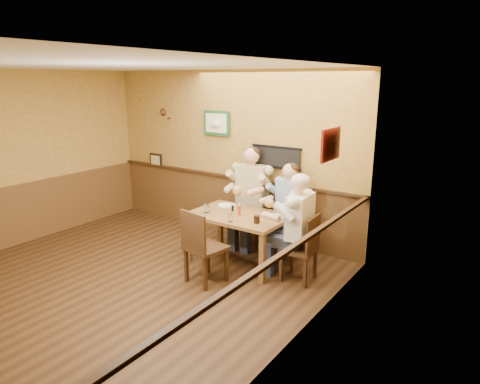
% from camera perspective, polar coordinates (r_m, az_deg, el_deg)
% --- Properties ---
extents(room, '(5.02, 5.03, 2.81)m').
position_cam_1_polar(room, '(5.53, -14.89, 4.35)').
color(room, black).
rests_on(room, ground).
extents(dining_table, '(1.40, 0.90, 0.75)m').
position_cam_1_polar(dining_table, '(6.23, -0.12, -3.77)').
color(dining_table, brown).
rests_on(dining_table, ground).
extents(chair_back_left, '(0.51, 0.51, 1.01)m').
position_cam_1_polar(chair_back_left, '(7.04, 1.61, -2.89)').
color(chair_back_left, '#3E2713').
rests_on(chair_back_left, ground).
extents(chair_back_right, '(0.52, 0.52, 0.91)m').
position_cam_1_polar(chair_back_right, '(6.63, 6.66, -4.57)').
color(chair_back_right, '#3E2713').
rests_on(chair_back_right, ground).
extents(chair_right_end, '(0.45, 0.45, 0.93)m').
position_cam_1_polar(chair_right_end, '(5.81, 7.84, -7.38)').
color(chair_right_end, '#3E2713').
rests_on(chair_right_end, ground).
extents(chair_near_side, '(0.54, 0.54, 1.02)m').
position_cam_1_polar(chair_near_side, '(5.71, -4.56, -7.18)').
color(chair_near_side, '#3E2713').
rests_on(chair_near_side, ground).
extents(diner_tan_shirt, '(0.73, 0.73, 1.45)m').
position_cam_1_polar(diner_tan_shirt, '(6.97, 1.62, -1.19)').
color(diner_tan_shirt, '#CBBD8B').
rests_on(diner_tan_shirt, ground).
extents(diner_blue_polo, '(0.75, 0.75, 1.30)m').
position_cam_1_polar(diner_blue_polo, '(6.57, 6.71, -2.97)').
color(diner_blue_polo, '#7B99B9').
rests_on(diner_blue_polo, ground).
extents(diner_white_elder, '(0.64, 0.64, 1.32)m').
position_cam_1_polar(diner_white_elder, '(5.74, 7.91, -5.55)').
color(diner_white_elder, silver).
rests_on(diner_white_elder, ground).
extents(water_glass_left, '(0.11, 0.11, 0.12)m').
position_cam_1_polar(water_glass_left, '(6.27, -4.48, -2.21)').
color(water_glass_left, silver).
rests_on(water_glass_left, dining_table).
extents(water_glass_mid, '(0.10, 0.10, 0.11)m').
position_cam_1_polar(water_glass_mid, '(5.86, -1.30, -3.46)').
color(water_glass_mid, silver).
rests_on(water_glass_mid, dining_table).
extents(cola_tumbler, '(0.10, 0.10, 0.11)m').
position_cam_1_polar(cola_tumbler, '(5.81, 2.25, -3.66)').
color(cola_tumbler, black).
rests_on(cola_tumbler, dining_table).
extents(hot_sauce_bottle, '(0.04, 0.04, 0.16)m').
position_cam_1_polar(hot_sauce_bottle, '(6.13, -0.10, -2.40)').
color(hot_sauce_bottle, red).
rests_on(hot_sauce_bottle, dining_table).
extents(salt_shaker, '(0.04, 0.04, 0.10)m').
position_cam_1_polar(salt_shaker, '(6.35, -0.74, -2.06)').
color(salt_shaker, white).
rests_on(salt_shaker, dining_table).
extents(pepper_shaker, '(0.04, 0.04, 0.09)m').
position_cam_1_polar(pepper_shaker, '(6.33, -1.00, -2.19)').
color(pepper_shaker, black).
rests_on(pepper_shaker, dining_table).
extents(plate_far_left, '(0.29, 0.29, 0.02)m').
position_cam_1_polar(plate_far_left, '(6.62, -1.86, -1.74)').
color(plate_far_left, white).
rests_on(plate_far_left, dining_table).
extents(plate_far_right, '(0.34, 0.34, 0.02)m').
position_cam_1_polar(plate_far_right, '(6.11, 5.27, -3.21)').
color(plate_far_right, silver).
rests_on(plate_far_right, dining_table).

